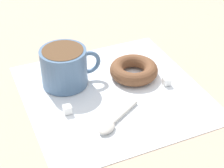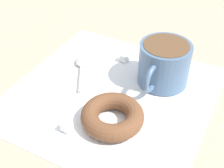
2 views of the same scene
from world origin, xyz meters
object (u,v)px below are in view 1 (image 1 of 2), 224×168
(spoon, at_px, (111,124))
(sugar_cube, at_px, (167,81))
(coffee_cup, at_px, (65,66))
(donut, at_px, (134,70))
(sugar_cube_extra, at_px, (67,109))

(spoon, height_order, sugar_cube, sugar_cube)
(coffee_cup, distance_m, donut, 0.15)
(spoon, bearing_deg, sugar_cube, 118.36)
(coffee_cup, height_order, spoon, coffee_cup)
(donut, xyz_separation_m, spoon, (0.13, -0.10, -0.01))
(coffee_cup, xyz_separation_m, sugar_cube_extra, (0.09, -0.02, -0.03))
(sugar_cube_extra, bearing_deg, spoon, 45.00)
(spoon, relative_size, sugar_cube, 6.78)
(coffee_cup, relative_size, spoon, 1.22)
(donut, bearing_deg, coffee_cup, -99.37)
(coffee_cup, relative_size, sugar_cube_extra, 8.28)
(spoon, bearing_deg, donut, 143.41)
(donut, bearing_deg, sugar_cube, 44.07)
(coffee_cup, distance_m, sugar_cube_extra, 0.10)
(coffee_cup, relative_size, donut, 1.22)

